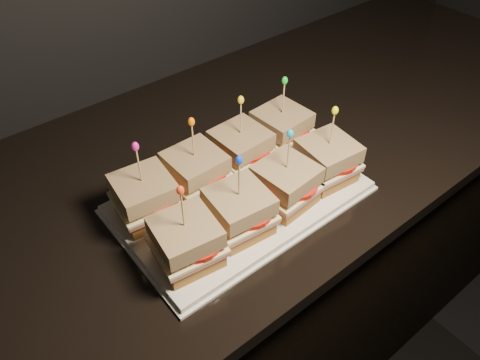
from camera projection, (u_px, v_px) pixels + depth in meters
cabinet at (225, 288)px, 1.34m from camera, size 2.14×0.70×0.91m
granite_slab at (220, 163)px, 1.02m from camera, size 2.18×0.74×0.04m
platter at (240, 197)px, 0.91m from camera, size 0.46×0.28×0.02m
platter_rim at (240, 200)px, 0.91m from camera, size 0.47×0.30×0.01m
sandwich_0_bread_bot at (147, 209)px, 0.85m from camera, size 0.11×0.11×0.03m
sandwich_0_ham at (146, 202)px, 0.84m from camera, size 0.12×0.11×0.01m
sandwich_0_cheese at (146, 199)px, 0.84m from camera, size 0.12×0.11×0.01m
sandwich_0_tomato at (153, 195)px, 0.83m from camera, size 0.10×0.10×0.01m
sandwich_0_bread_top at (143, 188)px, 0.82m from camera, size 0.11×0.11×0.03m
sandwich_0_pick at (139, 167)px, 0.79m from camera, size 0.00×0.00×0.09m
sandwich_0_frill at (135, 146)px, 0.75m from camera, size 0.01×0.01×0.02m
sandwich_1_bread_bot at (197, 183)px, 0.90m from camera, size 0.10×0.10×0.03m
sandwich_1_ham at (196, 176)px, 0.89m from camera, size 0.11×0.10×0.01m
sandwich_1_cheese at (196, 174)px, 0.89m from camera, size 0.11×0.11×0.01m
sandwich_1_tomato at (203, 170)px, 0.88m from camera, size 0.10×0.10×0.01m
sandwich_1_bread_top at (195, 162)px, 0.87m from camera, size 0.10×0.10×0.03m
sandwich_1_pick at (193, 142)px, 0.84m from camera, size 0.00×0.00×0.09m
sandwich_1_frill at (191, 122)px, 0.81m from camera, size 0.01×0.01×0.02m
sandwich_2_bread_bot at (241, 160)px, 0.95m from camera, size 0.10×0.10×0.03m
sandwich_2_ham at (241, 154)px, 0.94m from camera, size 0.11×0.11×0.01m
sandwich_2_cheese at (241, 151)px, 0.94m from camera, size 0.11×0.11×0.01m
sandwich_2_tomato at (247, 147)px, 0.93m from camera, size 0.10×0.10×0.01m
sandwich_2_bread_top at (241, 140)px, 0.92m from camera, size 0.10×0.10×0.03m
sandwich_2_pick at (241, 120)px, 0.89m from camera, size 0.00×0.00×0.09m
sandwich_2_frill at (241, 100)px, 0.86m from camera, size 0.01×0.01×0.02m
sandwich_3_bread_bot at (280, 140)px, 1.00m from camera, size 0.10×0.10×0.03m
sandwich_3_ham at (281, 133)px, 0.99m from camera, size 0.11×0.11×0.01m
sandwich_3_cheese at (281, 131)px, 0.99m from camera, size 0.11×0.11×0.01m
sandwich_3_tomato at (287, 127)px, 0.98m from camera, size 0.10×0.10×0.01m
sandwich_3_bread_top at (282, 119)px, 0.97m from camera, size 0.10×0.10×0.03m
sandwich_3_pick at (283, 100)px, 0.94m from camera, size 0.00×0.00×0.09m
sandwich_3_frill at (285, 80)px, 0.91m from camera, size 0.01×0.01×0.02m
sandwich_4_bread_bot at (188, 253)px, 0.78m from camera, size 0.11×0.11×0.03m
sandwich_4_ham at (187, 246)px, 0.77m from camera, size 0.12×0.11×0.01m
sandwich_4_cheese at (187, 244)px, 0.76m from camera, size 0.12×0.12×0.01m
sandwich_4_tomato at (195, 239)px, 0.76m from camera, size 0.10×0.10×0.01m
sandwich_4_bread_top at (185, 232)px, 0.74m from camera, size 0.11×0.11×0.03m
sandwich_4_pick at (183, 212)px, 0.71m from camera, size 0.00×0.00×0.09m
sandwich_4_frill at (180, 190)px, 0.68m from camera, size 0.01×0.01×0.02m
sandwich_5_bread_bot at (239, 223)px, 0.83m from camera, size 0.10×0.10×0.03m
sandwich_5_ham at (239, 216)px, 0.82m from camera, size 0.11×0.11×0.01m
sandwich_5_cheese at (239, 213)px, 0.81m from camera, size 0.12×0.11×0.01m
sandwich_5_tomato at (247, 209)px, 0.81m from camera, size 0.10×0.10×0.01m
sandwich_5_bread_top at (239, 201)px, 0.79m from camera, size 0.11×0.11×0.03m
sandwich_5_pick at (239, 181)px, 0.76m from camera, size 0.00×0.00×0.09m
sandwich_5_frill at (239, 160)px, 0.73m from camera, size 0.01×0.01×0.02m
sandwich_6_bread_bot at (285, 195)px, 0.88m from camera, size 0.10×0.10×0.03m
sandwich_6_ham at (285, 189)px, 0.87m from camera, size 0.11×0.11×0.01m
sandwich_6_cheese at (285, 186)px, 0.86m from camera, size 0.12×0.11×0.01m
sandwich_6_tomato at (293, 182)px, 0.86m from camera, size 0.10×0.10×0.01m
sandwich_6_bread_top at (286, 175)px, 0.84m from camera, size 0.11×0.11×0.03m
sandwich_6_pick at (288, 155)px, 0.81m from camera, size 0.00×0.00×0.09m
sandwich_6_frill at (290, 134)px, 0.78m from camera, size 0.01×0.01×0.02m
sandwich_7_bread_bot at (325, 171)px, 0.93m from camera, size 0.10×0.10×0.03m
sandwich_7_ham at (326, 165)px, 0.92m from camera, size 0.11×0.11×0.01m
sandwich_7_cheese at (327, 162)px, 0.91m from camera, size 0.12×0.11×0.01m
sandwich_7_tomato at (334, 158)px, 0.91m from camera, size 0.10×0.10×0.01m
sandwich_7_bread_top at (329, 151)px, 0.89m from camera, size 0.11×0.11×0.03m
sandwich_7_pick at (332, 131)px, 0.86m from camera, size 0.00×0.00×0.09m
sandwich_7_frill at (335, 110)px, 0.83m from camera, size 0.01×0.01×0.02m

